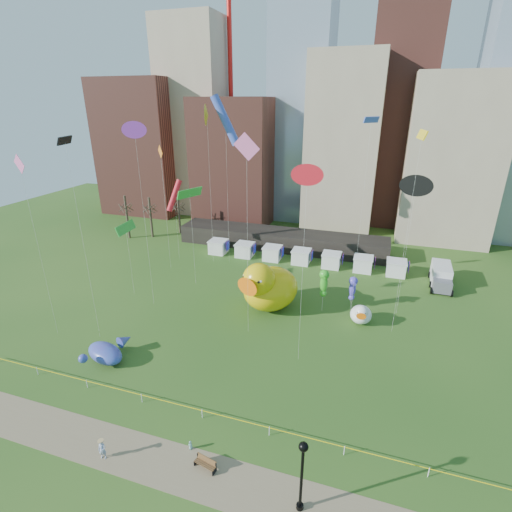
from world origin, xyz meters
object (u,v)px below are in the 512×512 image
(seahorse_purple, at_px, (353,287))
(lamppost, at_px, (302,469))
(whale_inflatable, at_px, (106,352))
(box_truck, at_px, (441,276))
(woman, at_px, (102,450))
(toddler, at_px, (190,445))
(small_duck, at_px, (361,314))
(seahorse_green, at_px, (324,281))
(big_duck, at_px, (268,287))
(park_bench, at_px, (206,463))

(seahorse_purple, distance_m, lamppost, 28.31)
(whale_inflatable, xyz_separation_m, box_truck, (35.18, 30.10, 0.57))
(woman, bearing_deg, toddler, 11.53)
(small_duck, distance_m, lamppost, 25.26)
(whale_inflatable, height_order, lamppost, lamppost)
(toddler, bearing_deg, seahorse_purple, 76.82)
(whale_inflatable, bearing_deg, box_truck, 59.18)
(seahorse_purple, xyz_separation_m, lamppost, (-0.68, -28.30, 0.48))
(seahorse_green, distance_m, seahorse_purple, 4.09)
(seahorse_green, xyz_separation_m, woman, (-12.29, -27.24, -3.48))
(big_duck, relative_size, park_bench, 5.54)
(park_bench, bearing_deg, woman, -155.96)
(seahorse_green, height_order, lamppost, lamppost)
(seahorse_purple, bearing_deg, lamppost, -107.62)
(big_duck, height_order, seahorse_purple, big_duck)
(whale_inflatable, distance_m, box_truck, 46.30)
(big_duck, height_order, lamppost, big_duck)
(small_duck, bearing_deg, big_duck, 178.43)
(seahorse_green, distance_m, box_truck, 20.32)
(seahorse_purple, distance_m, box_truck, 16.39)
(big_duck, xyz_separation_m, seahorse_green, (6.83, 1.53, 1.12))
(park_bench, xyz_separation_m, woman, (-7.77, -1.66, 0.37))
(big_duck, height_order, seahorse_green, big_duck)
(park_bench, relative_size, toddler, 2.35)
(big_duck, xyz_separation_m, park_bench, (2.31, -24.05, -2.73))
(seahorse_purple, distance_m, whale_inflatable, 30.11)
(seahorse_purple, distance_m, woman, 33.18)
(big_duck, height_order, box_truck, big_duck)
(whale_inflatable, relative_size, woman, 3.53)
(box_truck, height_order, toddler, box_truck)
(woman, distance_m, toddler, 6.57)
(box_truck, bearing_deg, seahorse_purple, -134.61)
(seahorse_purple, bearing_deg, seahorse_green, -167.73)
(big_duck, bearing_deg, toddler, -68.09)
(small_duck, relative_size, whale_inflatable, 0.60)
(small_duck, distance_m, toddler, 25.69)
(whale_inflatable, xyz_separation_m, woman, (7.58, -10.20, -0.09))
(lamppost, bearing_deg, whale_inflatable, 157.49)
(park_bench, bearing_deg, box_truck, 74.78)
(small_duck, xyz_separation_m, lamppost, (-2.15, -25.05, 2.43))
(park_bench, bearing_deg, small_duck, 80.65)
(box_truck, distance_m, woman, 48.85)
(seahorse_purple, height_order, woman, seahorse_purple)
(seahorse_purple, bearing_deg, big_duck, -177.94)
(park_bench, bearing_deg, whale_inflatable, 162.88)
(park_bench, bearing_deg, seahorse_purple, 85.77)
(woman, height_order, toddler, woman)
(whale_inflatable, height_order, toddler, whale_inflatable)
(lamppost, bearing_deg, box_truck, 72.37)
(small_duck, bearing_deg, park_bench, -113.61)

